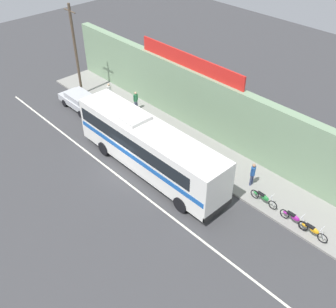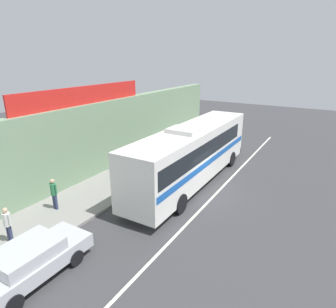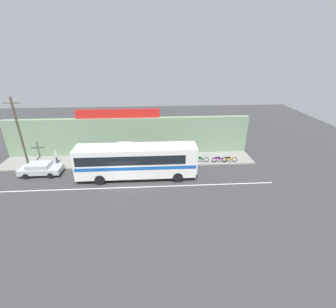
# 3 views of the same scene
# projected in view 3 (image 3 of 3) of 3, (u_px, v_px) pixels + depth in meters

# --- Properties ---
(ground_plane) EXTENTS (70.00, 70.00, 0.00)m
(ground_plane) POSITION_uv_depth(u_px,v_px,m) (125.00, 183.00, 23.69)
(ground_plane) COLOR #3A3A3D
(sidewalk_slab) EXTENTS (30.00, 3.60, 0.14)m
(sidewalk_slab) POSITION_uv_depth(u_px,v_px,m) (129.00, 161.00, 28.40)
(sidewalk_slab) COLOR gray
(sidewalk_slab) RESTS_ON ground_plane
(storefront_facade) EXTENTS (30.00, 0.70, 4.80)m
(storefront_facade) POSITION_uv_depth(u_px,v_px,m) (130.00, 136.00, 29.40)
(storefront_facade) COLOR gray
(storefront_facade) RESTS_ON ground_plane
(storefront_billboard) EXTENTS (10.09, 0.12, 1.10)m
(storefront_billboard) POSITION_uv_depth(u_px,v_px,m) (118.00, 114.00, 28.11)
(storefront_billboard) COLOR red
(storefront_billboard) RESTS_ON storefront_facade
(road_center_stripe) EXTENTS (30.00, 0.14, 0.01)m
(road_center_stripe) POSITION_uv_depth(u_px,v_px,m) (124.00, 188.00, 22.96)
(road_center_stripe) COLOR silver
(road_center_stripe) RESTS_ON ground_plane
(intercity_bus) EXTENTS (12.26, 2.59, 3.78)m
(intercity_bus) POSITION_uv_depth(u_px,v_px,m) (136.00, 160.00, 23.95)
(intercity_bus) COLOR white
(intercity_bus) RESTS_ON ground_plane
(parked_car) EXTENTS (4.32, 1.88, 1.37)m
(parked_car) POSITION_uv_depth(u_px,v_px,m) (41.00, 169.00, 25.04)
(parked_car) COLOR #B7BABF
(parked_car) RESTS_ON ground_plane
(utility_pole) EXTENTS (1.60, 0.22, 7.99)m
(utility_pole) POSITION_uv_depth(u_px,v_px,m) (20.00, 134.00, 24.73)
(utility_pole) COLOR brown
(utility_pole) RESTS_ON sidewalk_slab
(motorcycle_purple) EXTENTS (1.87, 0.56, 0.94)m
(motorcycle_purple) POSITION_uv_depth(u_px,v_px,m) (219.00, 159.00, 27.66)
(motorcycle_purple) COLOR black
(motorcycle_purple) RESTS_ON sidewalk_slab
(motorcycle_red) EXTENTS (1.95, 0.56, 0.94)m
(motorcycle_red) POSITION_uv_depth(u_px,v_px,m) (201.00, 159.00, 27.63)
(motorcycle_red) COLOR black
(motorcycle_red) RESTS_ON sidewalk_slab
(motorcycle_orange) EXTENTS (1.83, 0.56, 0.94)m
(motorcycle_orange) POSITION_uv_depth(u_px,v_px,m) (230.00, 159.00, 27.67)
(motorcycle_orange) COLOR black
(motorcycle_orange) RESTS_ON sidewalk_slab
(pedestrian_near_shop) EXTENTS (0.30, 0.48, 1.61)m
(pedestrian_near_shop) POSITION_uv_depth(u_px,v_px,m) (56.00, 156.00, 27.24)
(pedestrian_near_shop) COLOR navy
(pedestrian_near_shop) RESTS_ON sidewalk_slab
(pedestrian_far_right) EXTENTS (0.30, 0.48, 1.66)m
(pedestrian_far_right) POSITION_uv_depth(u_px,v_px,m) (82.00, 153.00, 27.99)
(pedestrian_far_right) COLOR navy
(pedestrian_far_right) RESTS_ON sidewalk_slab
(pedestrian_by_curb) EXTENTS (0.30, 0.48, 1.70)m
(pedestrian_by_curb) POSITION_uv_depth(u_px,v_px,m) (187.00, 152.00, 28.10)
(pedestrian_by_curb) COLOR navy
(pedestrian_by_curb) RESTS_ON sidewalk_slab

